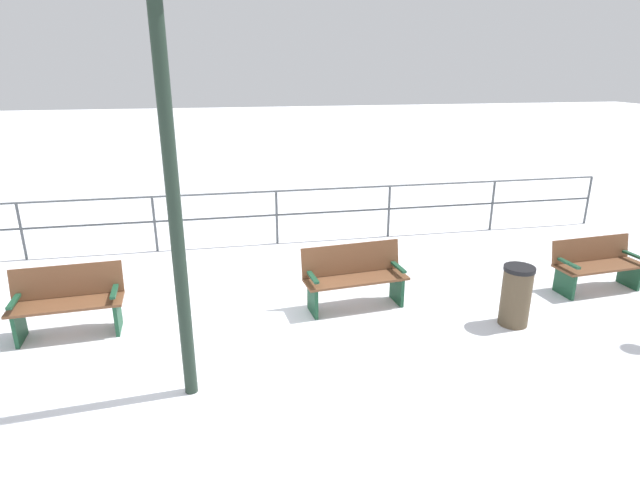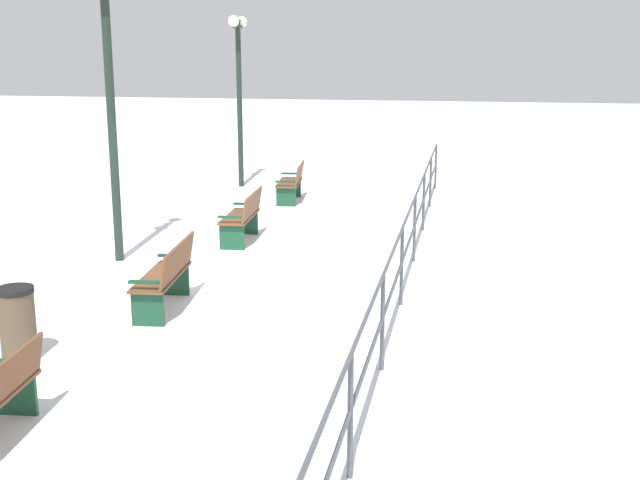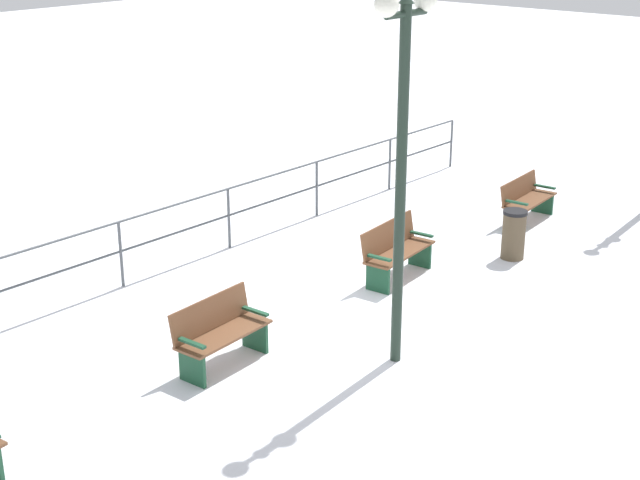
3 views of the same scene
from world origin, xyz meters
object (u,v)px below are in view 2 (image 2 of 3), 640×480
object	(u,v)px
bench_second	(243,216)
trash_bin	(18,324)
lamppost_near	(239,71)
lamppost_middle	(108,60)
bench_third	(167,275)
bench_nearest	(292,182)

from	to	relation	value
bench_second	trash_bin	distance (m)	6.15
bench_second	lamppost_near	xyz separation A→B (m)	(1.70, -5.79, 2.40)
bench_second	lamppost_middle	xyz separation A→B (m)	(1.70, 1.65, 2.82)
bench_third	lamppost_near	world-z (taller)	lamppost_near
bench_nearest	bench_second	world-z (taller)	bench_second
bench_second	lamppost_near	bearing A→B (deg)	-77.26
bench_third	lamppost_middle	distance (m)	4.06
trash_bin	lamppost_middle	bearing A→B (deg)	-80.45
bench_third	trash_bin	bearing A→B (deg)	58.27
trash_bin	bench_third	bearing A→B (deg)	-116.04
bench_third	trash_bin	xyz separation A→B (m)	(1.01, 2.07, -0.05)
bench_second	trash_bin	bearing A→B (deg)	77.50
bench_nearest	lamppost_near	distance (m)	3.46
lamppost_near	trash_bin	xyz separation A→B (m)	(-0.74, 11.86, -2.44)
bench_nearest	lamppost_middle	xyz separation A→B (m)	(1.72, 5.67, 2.85)
lamppost_near	bench_second	bearing A→B (deg)	106.34
bench_nearest	bench_third	size ratio (longest dim) A/B	0.89
bench_nearest	lamppost_near	xyz separation A→B (m)	(1.72, -1.77, 2.43)
bench_second	lamppost_near	distance (m)	6.49
lamppost_middle	lamppost_near	bearing A→B (deg)	-90.00
bench_nearest	bench_second	bearing A→B (deg)	83.26
bench_nearest	bench_third	distance (m)	8.02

